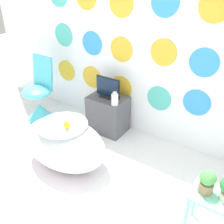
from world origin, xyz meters
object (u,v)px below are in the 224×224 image
potted_plant_left (207,181)px  tv (108,89)px  bathtub (65,143)px  vase (115,99)px  chair (39,101)px

potted_plant_left → tv: bearing=150.8°
bathtub → tv: 0.90m
bathtub → tv: bearing=88.7°
bathtub → vase: bearing=73.8°
bathtub → chair: bearing=151.7°
vase → bathtub: bearing=-106.2°
bathtub → potted_plant_left: bearing=-0.8°
bathtub → vase: size_ratio=6.04×
tv → vase: tv is taller
bathtub → chair: size_ratio=1.12×
chair → tv: bearing=17.4°
bathtub → potted_plant_left: potted_plant_left is taller
chair → bathtub: bearing=-28.3°
tv → bathtub: bearing=-91.3°
chair → potted_plant_left: size_ratio=4.28×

